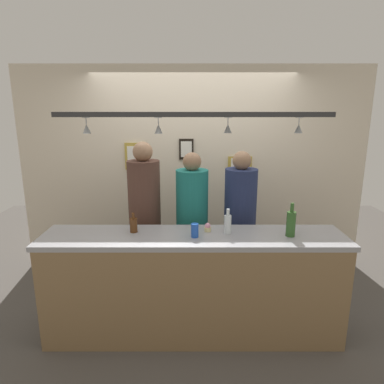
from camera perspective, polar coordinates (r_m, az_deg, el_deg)
The scene contains 19 objects.
ground_plane at distance 3.70m, azimuth 0.01°, elevation -19.72°, with size 8.00×8.00×0.00m, color #4C4742.
back_wall at distance 4.26m, azimuth -0.05°, elevation 3.69°, with size 4.40×0.06×2.60m, color beige.
bar_counter at distance 2.93m, azimuth 0.05°, elevation -14.26°, with size 2.70×0.55×0.98m.
overhead_glass_rack at distance 2.79m, azimuth 0.03°, elevation 13.28°, with size 2.20×0.36×0.04m, color black.
hanging_wineglass_far_left at distance 2.91m, azimuth -17.98°, elevation 10.45°, with size 0.07×0.07×0.13m.
hanging_wineglass_left at distance 2.78m, azimuth -6.04°, elevation 10.90°, with size 0.07×0.07×0.13m.
hanging_wineglass_center_left at distance 2.86m, azimuth 5.99°, elevation 10.97°, with size 0.07×0.07×0.13m.
hanging_wineglass_center at distance 2.95m, azimuth 17.73°, elevation 10.50°, with size 0.07×0.07×0.13m.
person_left_brown_shirt at distance 3.54m, azimuth -8.40°, elevation -2.58°, with size 0.34×0.34×1.75m.
person_middle_teal_shirt at distance 3.52m, azimuth -0.20°, elevation -3.71°, with size 0.34×0.34×1.64m.
person_right_navy_shirt at distance 3.56m, azimuth 8.10°, elevation -3.54°, with size 0.34×0.34×1.65m.
bottle_champagne_green at distance 3.00m, azimuth 16.54°, elevation -5.17°, with size 0.08×0.08×0.30m.
bottle_soda_clear at distance 2.96m, azimuth 5.99°, elevation -5.48°, with size 0.06×0.06×0.23m.
bottle_beer_brown_stubby at distance 3.03m, azimuth -10.28°, elevation -5.59°, with size 0.07×0.07×0.18m.
drink_can at distance 2.87m, azimuth 0.28°, elevation -6.65°, with size 0.07×0.07×0.12m, color #1E4CB2.
cupcake at distance 3.02m, azimuth 2.52°, elevation -6.16°, with size 0.06×0.06×0.08m.
picture_frame_lower_pair at distance 4.24m, azimuth 8.06°, elevation 4.91°, with size 0.30×0.02×0.18m.
picture_frame_caricature at distance 4.24m, azimuth -9.99°, elevation 6.09°, with size 0.26×0.02×0.34m.
picture_frame_crest at distance 4.17m, azimuth -1.20°, elevation 7.41°, with size 0.18×0.02×0.26m.
Camera 1 is at (-0.01, -3.09, 2.03)m, focal length 30.83 mm.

